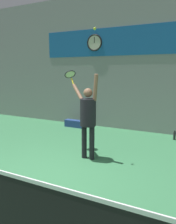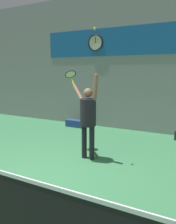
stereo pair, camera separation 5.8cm
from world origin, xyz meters
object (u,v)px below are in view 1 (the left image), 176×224
object	(u,v)px
scoreboard_clock	(94,43)
water_bottle	(174,136)
tennis_racket	(70,75)
equipment_bag	(74,124)
tennis_ball	(95,29)
tennis_player	(88,115)

from	to	relation	value
scoreboard_clock	water_bottle	size ratio (longest dim) A/B	2.07
tennis_racket	water_bottle	bearing A→B (deg)	39.29
equipment_bag	tennis_racket	bearing A→B (deg)	-62.27
scoreboard_clock	equipment_bag	xyz separation A→B (m)	(-0.61, -0.53, -3.10)
scoreboard_clock	tennis_ball	bearing A→B (deg)	-65.25
scoreboard_clock	tennis_racket	distance (m)	2.93
scoreboard_clock	tennis_racket	bearing A→B (deg)	-79.28
equipment_bag	water_bottle	bearing A→B (deg)	0.06
tennis_ball	water_bottle	distance (m)	4.30
water_bottle	tennis_racket	bearing A→B (deg)	-140.71
tennis_player	water_bottle	bearing A→B (deg)	54.86
tennis_player	water_bottle	xyz separation A→B (m)	(1.83, 2.60, -0.97)
tennis_player	tennis_ball	world-z (taller)	tennis_ball
scoreboard_clock	tennis_ball	world-z (taller)	scoreboard_clock
scoreboard_clock	water_bottle	xyz separation A→B (m)	(3.09, -0.52, -3.10)
scoreboard_clock	water_bottle	world-z (taller)	scoreboard_clock
tennis_player	tennis_racket	xyz separation A→B (m)	(-0.77, 0.47, 0.96)
water_bottle	tennis_player	bearing A→B (deg)	-125.14
water_bottle	equipment_bag	world-z (taller)	water_bottle
scoreboard_clock	water_bottle	distance (m)	4.41
scoreboard_clock	tennis_racket	size ratio (longest dim) A/B	1.53
tennis_player	tennis_ball	distance (m)	2.01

